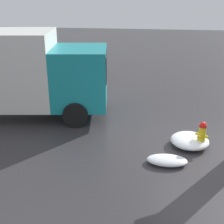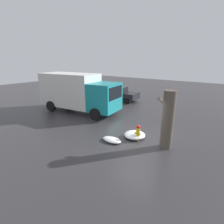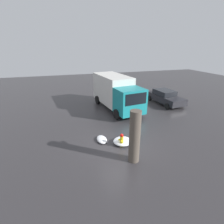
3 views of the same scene
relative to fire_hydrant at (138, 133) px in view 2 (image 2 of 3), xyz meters
The scene contains 7 objects.
ground_plane 0.47m from the fire_hydrant, 124.27° to the right, with size 60.00×60.00×0.00m, color #333033.
fire_hydrant is the anchor object (origin of this frame).
tree_trunk 1.84m from the fire_hydrant, behind, with size 0.92×0.60×2.96m.
delivery_truck 7.31m from the fire_hydrant, 15.58° to the right, with size 7.26×3.34×3.21m.
parked_car 10.16m from the fire_hydrant, 47.97° to the right, with size 4.71×2.40×1.46m.
snow_pile_by_hydrant 0.48m from the fire_hydrant, 31.74° to the right, with size 1.19×1.23×0.33m.
snow_pile_curbside 1.51m from the fire_hydrant, 44.11° to the left, with size 1.14×0.64×0.21m.
Camera 2 is at (-4.23, 7.99, 4.36)m, focal length 28.00 mm.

